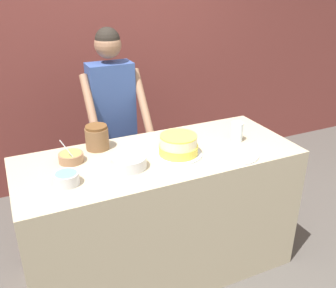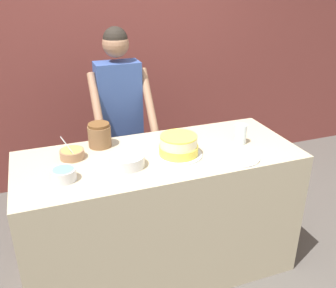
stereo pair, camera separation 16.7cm
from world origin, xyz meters
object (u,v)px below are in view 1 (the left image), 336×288
at_px(cake, 178,146).
at_px(ceramic_plate, 236,155).
at_px(frosting_bowl_blue, 67,178).
at_px(frosting_bowl_olive, 71,157).
at_px(stoneware_jar, 97,137).
at_px(drinking_glass, 237,132).
at_px(frosting_bowl_pink, 129,161).
at_px(person_baker, 112,110).

relative_size(cake, ceramic_plate, 1.05).
xyz_separation_m(cake, frosting_bowl_blue, (-0.70, -0.07, -0.03)).
bearing_deg(frosting_bowl_olive, frosting_bowl_blue, -106.54).
bearing_deg(frosting_bowl_olive, stoneware_jar, 30.96).
distance_m(frosting_bowl_blue, stoneware_jar, 0.46).
height_order(cake, frosting_bowl_blue, cake).
distance_m(drinking_glass, ceramic_plate, 0.23).
distance_m(frosting_bowl_olive, frosting_bowl_pink, 0.36).
bearing_deg(drinking_glass, cake, -176.50).
bearing_deg(stoneware_jar, person_baker, 61.59).
height_order(drinking_glass, stoneware_jar, stoneware_jar).
xyz_separation_m(person_baker, frosting_bowl_pink, (-0.14, -0.77, -0.04)).
distance_m(person_baker, drinking_glass, 0.96).
distance_m(frosting_bowl_pink, ceramic_plate, 0.66).
xyz_separation_m(frosting_bowl_olive, ceramic_plate, (0.94, -0.34, -0.03)).
xyz_separation_m(frosting_bowl_blue, drinking_glass, (1.15, 0.09, 0.03)).
bearing_deg(drinking_glass, stoneware_jar, 162.62).
bearing_deg(person_baker, ceramic_plate, -60.40).
xyz_separation_m(person_baker, drinking_glass, (0.64, -0.72, -0.02)).
relative_size(frosting_bowl_blue, frosting_bowl_pink, 0.67).
relative_size(drinking_glass, ceramic_plate, 0.47).
relative_size(person_baker, ceramic_plate, 5.70).
height_order(person_baker, drinking_glass, person_baker).
distance_m(frosting_bowl_olive, drinking_glass, 1.08).
bearing_deg(drinking_glass, frosting_bowl_blue, -175.34).
distance_m(frosting_bowl_blue, frosting_bowl_olive, 0.26).
height_order(person_baker, stoneware_jar, person_baker).
height_order(person_baker, ceramic_plate, person_baker).
relative_size(frosting_bowl_blue, drinking_glass, 1.03).
distance_m(frosting_bowl_pink, stoneware_jar, 0.35).
relative_size(person_baker, frosting_bowl_blue, 11.85).
bearing_deg(frosting_bowl_blue, stoneware_jar, 53.98).
relative_size(frosting_bowl_olive, stoneware_jar, 1.07).
xyz_separation_m(ceramic_plate, stoneware_jar, (-0.75, 0.46, 0.07)).
relative_size(cake, frosting_bowl_pink, 1.46).
bearing_deg(cake, person_baker, 104.40).
xyz_separation_m(drinking_glass, stoneware_jar, (-0.88, 0.28, 0.01)).
height_order(person_baker, cake, person_baker).
xyz_separation_m(frosting_bowl_olive, drinking_glass, (1.07, -0.16, 0.03)).
relative_size(cake, drinking_glass, 2.25).
relative_size(frosting_bowl_blue, frosting_bowl_olive, 0.80).
relative_size(frosting_bowl_pink, ceramic_plate, 0.72).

